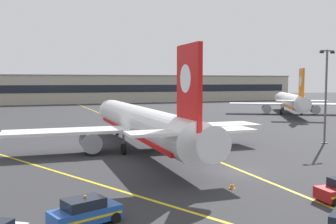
# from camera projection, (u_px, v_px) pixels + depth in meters

# --- Properties ---
(ground_plane) EXTENTS (400.00, 400.00, 0.00)m
(ground_plane) POSITION_uv_depth(u_px,v_px,m) (241.00, 173.00, 36.70)
(ground_plane) COLOR #2D2D30
(taxiway_centreline) EXTENTS (3.04, 179.98, 0.01)m
(taxiway_centreline) POSITION_uv_depth(u_px,v_px,m) (148.00, 133.00, 64.85)
(taxiway_centreline) COLOR yellow
(taxiway_centreline) RESTS_ON ground
(taxiway_lead_in_stripe) EXTENTS (27.08, 53.81, 0.01)m
(taxiway_lead_in_stripe) POSITION_uv_depth(u_px,v_px,m) (87.00, 181.00, 33.86)
(taxiway_lead_in_stripe) COLOR yellow
(taxiway_lead_in_stripe) RESTS_ON ground
(airliner_foreground) EXTENTS (32.07, 41.44, 11.65)m
(airliner_foreground) POSITION_uv_depth(u_px,v_px,m) (141.00, 123.00, 48.18)
(airliner_foreground) COLOR white
(airliner_foreground) RESTS_ON ground
(airliner_background) EXTENTS (29.36, 36.60, 11.26)m
(airliner_background) POSITION_uv_depth(u_px,v_px,m) (291.00, 101.00, 101.08)
(airliner_background) COLOR white
(airliner_background) RESTS_ON ground
(apron_lamp_post) EXTENTS (2.24, 0.90, 12.77)m
(apron_lamp_post) POSITION_uv_depth(u_px,v_px,m) (326.00, 95.00, 53.58)
(apron_lamp_post) COLOR #515156
(apron_lamp_post) RESTS_ON ground
(service_car_fifth) EXTENTS (4.56, 3.12, 1.79)m
(service_car_fifth) POSITION_uv_depth(u_px,v_px,m) (85.00, 212.00, 23.42)
(service_car_fifth) COLOR #2351A8
(service_car_fifth) RESTS_ON ground
(safety_cone_by_nose_gear) EXTENTS (0.44, 0.44, 0.55)m
(safety_cone_by_nose_gear) POSITION_uv_depth(u_px,v_px,m) (120.00, 132.00, 63.68)
(safety_cone_by_nose_gear) COLOR orange
(safety_cone_by_nose_gear) RESTS_ON ground
(safety_cone_by_tail) EXTENTS (0.44, 0.44, 0.55)m
(safety_cone_by_tail) POSITION_uv_depth(u_px,v_px,m) (232.00, 185.00, 31.39)
(safety_cone_by_tail) COLOR orange
(safety_cone_by_tail) RESTS_ON ground
(terminal_building) EXTENTS (164.54, 12.40, 10.81)m
(terminal_building) POSITION_uv_depth(u_px,v_px,m) (103.00, 89.00, 153.63)
(terminal_building) COLOR #B2A893
(terminal_building) RESTS_ON ground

